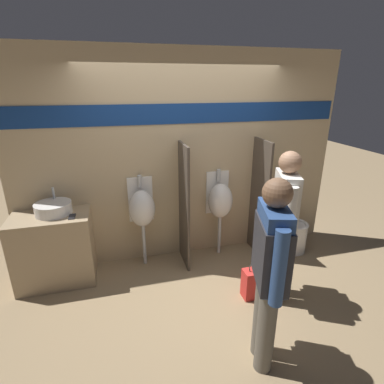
% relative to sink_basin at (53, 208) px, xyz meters
% --- Properties ---
extents(ground_plane, '(16.00, 16.00, 0.00)m').
position_rel_sink_basin_xyz_m(ground_plane, '(1.60, -0.36, -0.93)').
color(ground_plane, '#997F5B').
extents(display_wall, '(4.27, 0.07, 2.70)m').
position_rel_sink_basin_xyz_m(display_wall, '(1.60, 0.24, 0.43)').
color(display_wall, tan).
rests_on(display_wall, ground_plane).
extents(sink_counter, '(0.87, 0.52, 0.87)m').
position_rel_sink_basin_xyz_m(sink_counter, '(-0.05, -0.05, -0.50)').
color(sink_counter, tan).
rests_on(sink_counter, ground_plane).
extents(sink_basin, '(0.41, 0.41, 0.27)m').
position_rel_sink_basin_xyz_m(sink_basin, '(0.00, 0.00, 0.00)').
color(sink_basin, white).
rests_on(sink_basin, sink_counter).
extents(cell_phone, '(0.07, 0.14, 0.01)m').
position_rel_sink_basin_xyz_m(cell_phone, '(0.21, -0.16, -0.06)').
color(cell_phone, '#232328').
rests_on(cell_phone, sink_counter).
extents(divider_near_counter, '(0.03, 0.49, 1.61)m').
position_rel_sink_basin_xyz_m(divider_near_counter, '(1.54, -0.04, -0.13)').
color(divider_near_counter, '#4C4238').
rests_on(divider_near_counter, ground_plane).
extents(divider_mid, '(0.03, 0.49, 1.61)m').
position_rel_sink_basin_xyz_m(divider_mid, '(2.58, -0.04, -0.13)').
color(divider_mid, '#4C4238').
rests_on(divider_mid, ground_plane).
extents(urinal_near_counter, '(0.33, 0.30, 1.21)m').
position_rel_sink_basin_xyz_m(urinal_near_counter, '(1.01, 0.06, -0.14)').
color(urinal_near_counter, silver).
rests_on(urinal_near_counter, ground_plane).
extents(urinal_far, '(0.33, 0.30, 1.21)m').
position_rel_sink_basin_xyz_m(urinal_far, '(2.06, 0.06, -0.14)').
color(urinal_far, silver).
rests_on(urinal_far, ground_plane).
extents(toilet, '(0.38, 0.54, 0.85)m').
position_rel_sink_basin_xyz_m(toilet, '(3.11, -0.09, -0.63)').
color(toilet, white).
rests_on(toilet, ground_plane).
extents(person_in_vest, '(0.33, 0.56, 1.66)m').
position_rel_sink_basin_xyz_m(person_in_vest, '(1.82, -1.71, 0.03)').
color(person_in_vest, '#666056').
rests_on(person_in_vest, ground_plane).
extents(person_with_lanyard, '(0.32, 0.55, 1.68)m').
position_rel_sink_basin_xyz_m(person_with_lanyard, '(2.37, -1.00, -0.01)').
color(person_with_lanyard, gray).
rests_on(person_with_lanyard, ground_plane).
extents(shopping_bag, '(0.29, 0.16, 0.47)m').
position_rel_sink_basin_xyz_m(shopping_bag, '(2.14, -0.93, -0.76)').
color(shopping_bag, red).
rests_on(shopping_bag, ground_plane).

